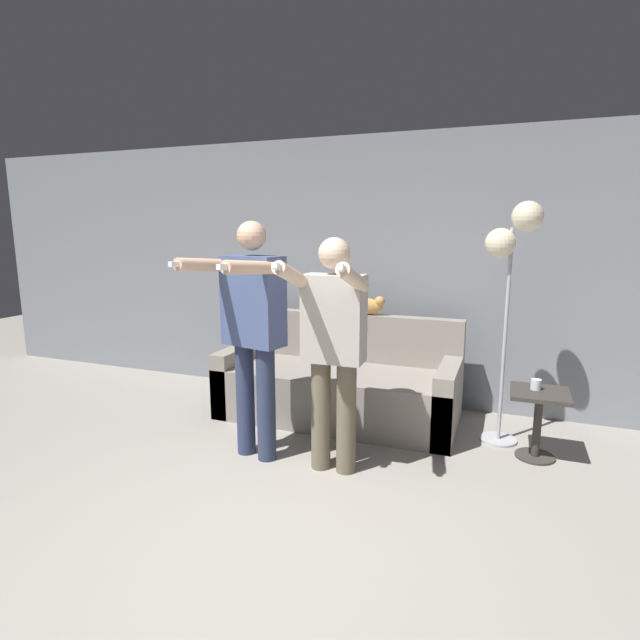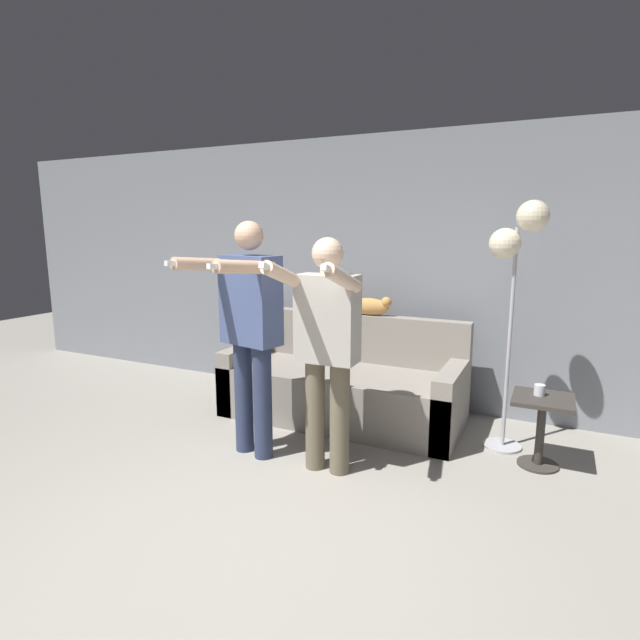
% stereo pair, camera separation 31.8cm
% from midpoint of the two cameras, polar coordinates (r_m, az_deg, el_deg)
% --- Properties ---
extents(ground_plane, '(16.00, 16.00, 0.00)m').
position_cam_midpoint_polar(ground_plane, '(2.80, -9.14, -27.69)').
color(ground_plane, gray).
extents(wall_back, '(10.00, 0.05, 2.60)m').
position_cam_midpoint_polar(wall_back, '(4.93, 10.32, 5.39)').
color(wall_back, gray).
rests_on(wall_back, ground_plane).
extents(couch, '(2.14, 0.89, 0.92)m').
position_cam_midpoint_polar(couch, '(4.61, 4.65, -7.60)').
color(couch, gray).
rests_on(couch, ground_plane).
extents(person_left, '(0.62, 0.75, 1.77)m').
position_cam_midpoint_polar(person_left, '(3.69, -5.65, -0.34)').
color(person_left, '#2D3856').
rests_on(person_left, ground_plane).
extents(person_right, '(0.50, 0.66, 1.66)m').
position_cam_midpoint_polar(person_right, '(3.43, 3.39, -2.30)').
color(person_right, '#6B604C').
rests_on(person_right, ground_plane).
extents(cat, '(0.53, 0.13, 0.18)m').
position_cam_midpoint_polar(cat, '(4.71, 7.68, 1.56)').
color(cat, tan).
rests_on(cat, couch).
extents(floor_lamp, '(0.41, 0.29, 1.92)m').
position_cam_midpoint_polar(floor_lamp, '(4.07, 23.74, 7.28)').
color(floor_lamp, '#B2B2B7').
rests_on(floor_lamp, ground_plane).
extents(side_table, '(0.41, 0.41, 0.53)m').
position_cam_midpoint_polar(side_table, '(4.07, 26.11, -10.02)').
color(side_table, '#38332D').
rests_on(side_table, ground_plane).
extents(cup, '(0.08, 0.08, 0.08)m').
position_cam_midpoint_polar(cup, '(4.05, 25.91, -7.24)').
color(cup, silver).
rests_on(cup, side_table).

